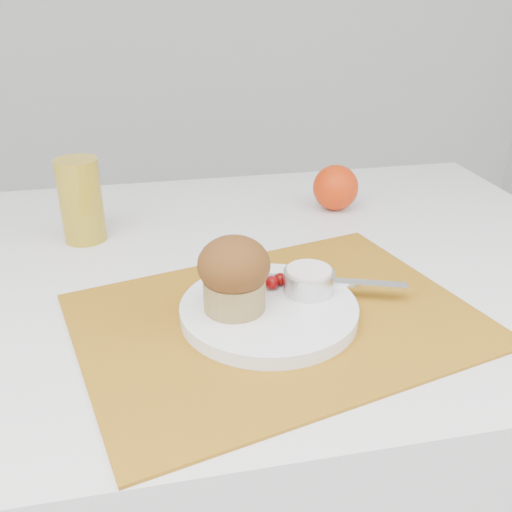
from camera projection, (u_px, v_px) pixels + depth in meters
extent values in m
cube|color=white|center=(230.00, 449.00, 1.02)|extent=(1.20, 0.80, 0.75)
cube|color=#A26916|center=(277.00, 319.00, 0.71)|extent=(0.55, 0.46, 0.00)
cylinder|color=white|center=(269.00, 310.00, 0.71)|extent=(0.28, 0.28, 0.02)
cylinder|color=silver|center=(309.00, 281.00, 0.73)|extent=(0.07, 0.07, 0.03)
cylinder|color=white|center=(309.00, 271.00, 0.72)|extent=(0.07, 0.07, 0.01)
ellipsoid|color=#5A0203|center=(272.00, 283.00, 0.74)|extent=(0.02, 0.02, 0.02)
ellipsoid|color=#4F0302|center=(280.00, 279.00, 0.75)|extent=(0.02, 0.02, 0.02)
cube|color=white|center=(332.00, 282.00, 0.75)|extent=(0.19, 0.08, 0.00)
sphere|color=red|center=(336.00, 188.00, 1.04)|extent=(0.08, 0.08, 0.08)
cylinder|color=gold|center=(81.00, 201.00, 0.90)|extent=(0.08, 0.08, 0.14)
cylinder|color=tan|center=(234.00, 294.00, 0.69)|extent=(0.09, 0.09, 0.04)
ellipsoid|color=#3D1F0B|center=(234.00, 265.00, 0.67)|extent=(0.09, 0.09, 0.07)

